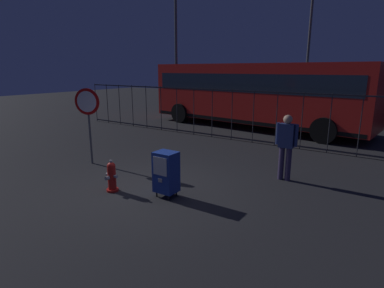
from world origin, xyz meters
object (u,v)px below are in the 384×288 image
at_px(fire_hydrant, 112,177).
at_px(street_light_near_right, 309,46).
at_px(stop_sign, 88,110).
at_px(street_light_near_left, 176,42).
at_px(bus_near, 255,92).
at_px(bus_far, 337,88).
at_px(pedestrian, 286,144).
at_px(newspaper_box_primary, 166,172).

distance_m(fire_hydrant, street_light_near_right, 14.09).
relative_size(fire_hydrant, stop_sign, 0.33).
distance_m(stop_sign, street_light_near_left, 8.27).
relative_size(stop_sign, street_light_near_right, 0.33).
height_order(bus_near, bus_far, same).
bearing_deg(pedestrian, street_light_near_right, 102.51).
xyz_separation_m(bus_far, street_light_near_right, (-1.53, -0.73, 2.24)).
bearing_deg(stop_sign, fire_hydrant, -27.86).
height_order(fire_hydrant, street_light_near_left, street_light_near_left).
bearing_deg(pedestrian, bus_far, 94.16).
bearing_deg(bus_far, fire_hydrant, -97.06).
relative_size(fire_hydrant, street_light_near_right, 0.11).
height_order(pedestrian, bus_near, bus_near).
bearing_deg(newspaper_box_primary, bus_far, 85.92).
relative_size(pedestrian, bus_far, 0.16).
bearing_deg(stop_sign, street_light_near_left, 107.90).
xyz_separation_m(pedestrian, bus_near, (-3.57, 6.40, 0.76)).
height_order(newspaper_box_primary, street_light_near_right, street_light_near_right).
relative_size(stop_sign, bus_far, 0.21).
bearing_deg(street_light_near_right, newspaper_box_primary, -87.64).
bearing_deg(pedestrian, fire_hydrant, -135.71).
bearing_deg(street_light_near_left, fire_hydrant, -62.05).
bearing_deg(street_light_near_left, stop_sign, -72.10).
relative_size(stop_sign, bus_near, 0.21).
distance_m(stop_sign, bus_near, 8.40).
distance_m(newspaper_box_primary, street_light_near_right, 13.59).
xyz_separation_m(newspaper_box_primary, pedestrian, (1.82, 2.52, 0.38)).
height_order(newspaper_box_primary, pedestrian, pedestrian).
bearing_deg(bus_near, street_light_near_left, -163.57).
bearing_deg(street_light_near_right, fire_hydrant, -92.92).
distance_m(bus_near, street_light_near_left, 4.77).
relative_size(bus_near, street_light_near_right, 1.58).
bearing_deg(street_light_near_left, pedestrian, -36.59).
distance_m(stop_sign, pedestrian, 5.57).
height_order(fire_hydrant, newspaper_box_primary, newspaper_box_primary).
bearing_deg(bus_far, newspaper_box_primary, -92.32).
relative_size(fire_hydrant, bus_far, 0.07).
xyz_separation_m(fire_hydrant, newspaper_box_primary, (1.24, 0.46, 0.22)).
distance_m(fire_hydrant, stop_sign, 2.75).
bearing_deg(newspaper_box_primary, pedestrian, 54.19).
relative_size(newspaper_box_primary, street_light_near_right, 0.15).
bearing_deg(bus_near, stop_sign, -95.03).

